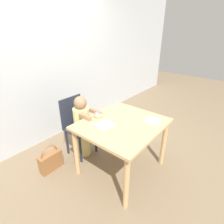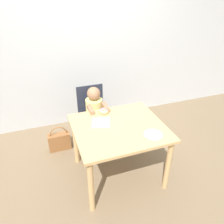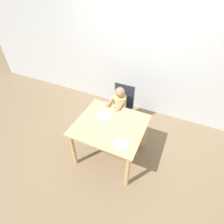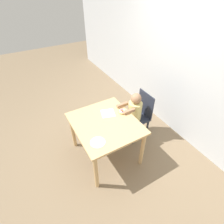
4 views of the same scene
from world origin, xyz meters
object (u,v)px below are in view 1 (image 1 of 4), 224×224
at_px(chair, 78,126).
at_px(handbag, 51,161).
at_px(donut, 98,115).
at_px(child_figure, 82,127).

relative_size(chair, handbag, 2.31).
bearing_deg(donut, child_figure, 99.93).
relative_size(chair, child_figure, 0.93).
relative_size(child_figure, donut, 7.93).
bearing_deg(handbag, chair, 0.12).
bearing_deg(chair, donut, -82.88).
xyz_separation_m(child_figure, donut, (0.05, -0.28, 0.26)).
xyz_separation_m(chair, donut, (0.05, -0.39, 0.29)).
distance_m(donut, handbag, 0.92).
height_order(chair, donut, chair).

